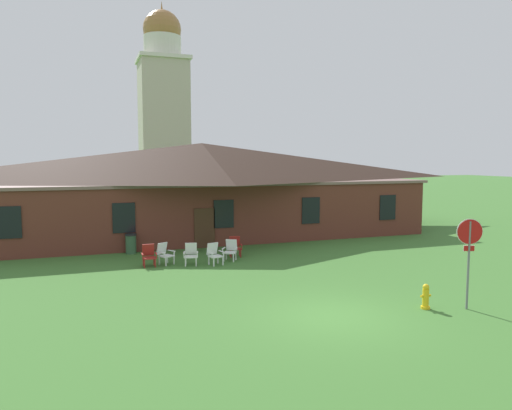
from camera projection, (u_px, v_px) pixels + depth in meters
ground_plane at (333, 317)px, 14.07m from camera, size 200.00×200.00×0.00m
brick_building at (202, 188)px, 29.79m from camera, size 26.67×10.40×5.66m
dome_tower at (164, 112)px, 49.46m from camera, size 5.18×5.18×20.77m
stop_sign at (469, 245)px, 14.59m from camera, size 0.76×0.30×2.84m
lawn_chair_by_porch at (149, 255)px, 20.68m from camera, size 0.64×0.67×0.96m
lawn_chair_near_door at (165, 253)px, 21.06m from camera, size 0.84×0.86×0.96m
lawn_chair_left_end at (191, 253)px, 20.97m from camera, size 0.73×0.78×0.96m
lawn_chair_middle at (214, 253)px, 21.01m from camera, size 0.74×0.79×0.96m
lawn_chair_right_end at (230, 250)px, 21.88m from camera, size 0.84×0.86×0.96m
lawn_chair_far_side at (235, 246)px, 22.77m from camera, size 0.71×0.75×0.96m
fire_hydrant at (426, 297)px, 14.78m from camera, size 0.36×0.28×0.79m
trash_bin at (131, 244)px, 23.44m from camera, size 0.56×0.56×0.98m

